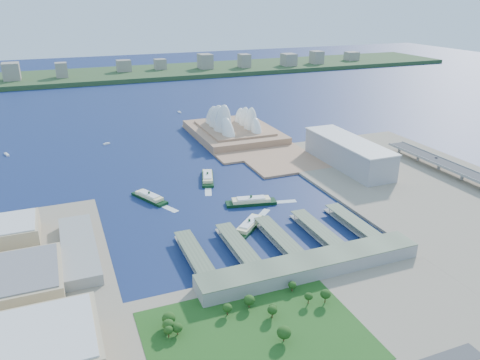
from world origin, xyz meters
name	(u,v)px	position (x,y,z in m)	size (l,w,h in m)	color
ground	(236,213)	(0.00, 0.00, 0.00)	(3000.00, 3000.00, 0.00)	#101F4E
south_land	(346,333)	(0.00, -210.00, 1.50)	(720.00, 180.00, 3.00)	gray
east_land	(442,196)	(240.00, -50.00, 1.50)	(240.00, 500.00, 3.00)	gray
peninsula	(240,138)	(107.50, 260.00, 1.50)	(135.00, 220.00, 3.00)	#A27758
far_shore	(113,75)	(0.00, 980.00, 6.00)	(2200.00, 260.00, 12.00)	#2D4926
opera_house	(234,118)	(105.00, 280.00, 32.00)	(134.00, 180.00, 58.00)	white
toaster_building	(348,153)	(195.00, 80.00, 20.50)	(45.00, 155.00, 35.00)	gray
ferry_wharves	(279,238)	(14.00, -75.00, 4.65)	(184.00, 90.00, 9.30)	#56644C
terminal_building	(311,266)	(15.00, -135.00, 9.00)	(200.00, 28.00, 12.00)	gray
park	(256,325)	(-60.00, -190.00, 11.00)	(150.00, 110.00, 16.00)	#194714
far_skyline	(113,64)	(0.00, 960.00, 39.50)	(1900.00, 140.00, 55.00)	gray
ferry_a	(149,196)	(-80.35, 72.22, 5.00)	(13.47, 52.93, 10.01)	black
ferry_b	(208,176)	(1.81, 106.29, 5.28)	(14.22, 55.88, 10.57)	black
ferry_c	(249,224)	(-0.39, -36.84, 5.09)	(13.70, 53.83, 10.18)	black
ferry_d	(251,200)	(24.28, 16.54, 5.43)	(14.61, 57.40, 10.85)	black
boat_a	(7,154)	(-244.27, 312.18, 1.50)	(3.89, 15.56, 3.00)	white
boat_b	(107,144)	(-99.94, 311.64, 1.44)	(3.74, 10.69, 2.89)	white
boat_c	(245,113)	(181.71, 419.65, 1.38)	(3.59, 12.29, 2.77)	white
boat_e	(179,112)	(63.66, 478.93, 1.54)	(4.00, 12.56, 3.08)	white
car_c	(436,158)	(304.00, 31.46, 15.53)	(1.91, 4.71, 1.37)	slate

